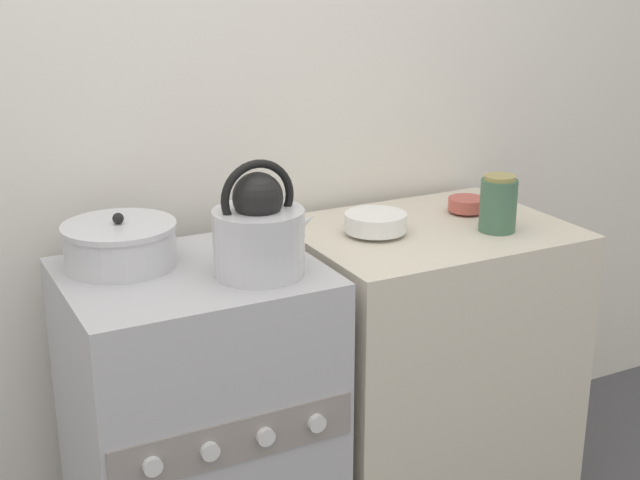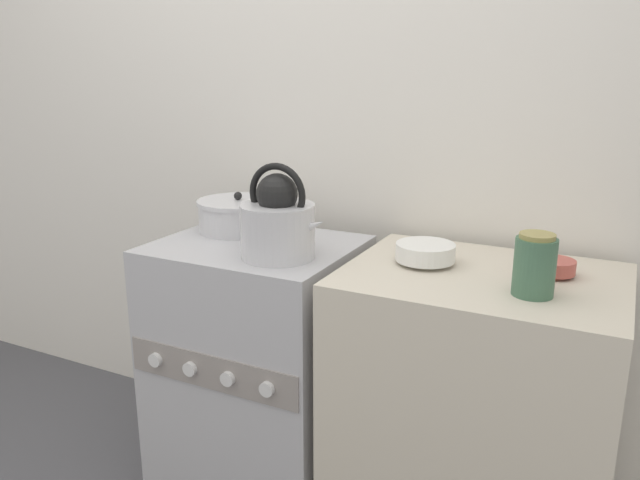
# 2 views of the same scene
# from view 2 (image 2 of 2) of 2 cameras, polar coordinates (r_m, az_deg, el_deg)

# --- Properties ---
(wall_back) EXTENTS (7.00, 0.06, 2.50)m
(wall_back) POSITION_cam_2_polar(r_m,az_deg,el_deg) (2.28, -0.83, 11.19)
(wall_back) COLOR silver
(wall_back) RESTS_ON ground_plane
(stove) EXTENTS (0.62, 0.55, 0.88)m
(stove) POSITION_cam_2_polar(r_m,az_deg,el_deg) (2.17, -5.61, -11.51)
(stove) COLOR #B2B2B7
(stove) RESTS_ON ground_plane
(counter) EXTENTS (0.75, 0.58, 0.87)m
(counter) POSITION_cam_2_polar(r_m,az_deg,el_deg) (1.95, 13.80, -15.28)
(counter) COLOR beige
(counter) RESTS_ON ground_plane
(kettle) EXTENTS (0.27, 0.22, 0.28)m
(kettle) POSITION_cam_2_polar(r_m,az_deg,el_deg) (1.83, -3.84, 1.62)
(kettle) COLOR silver
(kettle) RESTS_ON stove
(cooking_pot) EXTENTS (0.28, 0.28, 0.14)m
(cooking_pot) POSITION_cam_2_polar(r_m,az_deg,el_deg) (2.17, -7.45, 2.28)
(cooking_pot) COLOR silver
(cooking_pot) RESTS_ON stove
(enamel_bowl) EXTENTS (0.17, 0.17, 0.06)m
(enamel_bowl) POSITION_cam_2_polar(r_m,az_deg,el_deg) (1.82, 9.61, -1.12)
(enamel_bowl) COLOR white
(enamel_bowl) RESTS_ON counter
(small_ceramic_bowl) EXTENTS (0.11, 0.11, 0.05)m
(small_ceramic_bowl) POSITION_cam_2_polar(r_m,az_deg,el_deg) (1.81, 20.63, -2.30)
(small_ceramic_bowl) COLOR #B75147
(small_ceramic_bowl) RESTS_ON counter
(storage_jar) EXTENTS (0.10, 0.10, 0.16)m
(storage_jar) POSITION_cam_2_polar(r_m,az_deg,el_deg) (1.62, 19.03, -2.20)
(storage_jar) COLOR #3F664C
(storage_jar) RESTS_ON counter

